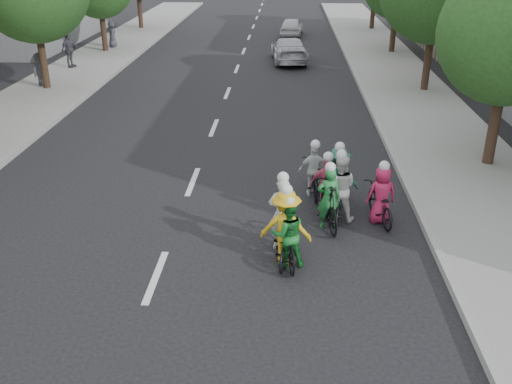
# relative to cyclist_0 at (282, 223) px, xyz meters

# --- Properties ---
(ground) EXTENTS (120.00, 120.00, 0.00)m
(ground) POSITION_rel_cyclist_0_xyz_m (-2.60, -1.43, -0.59)
(ground) COLOR black
(ground) RESTS_ON ground
(sidewalk_left) EXTENTS (4.00, 80.00, 0.15)m
(sidewalk_left) POSITION_rel_cyclist_0_xyz_m (-10.60, 8.57, -0.52)
(sidewalk_left) COLOR gray
(sidewalk_left) RESTS_ON ground
(curb_left) EXTENTS (0.18, 80.00, 0.18)m
(curb_left) POSITION_rel_cyclist_0_xyz_m (-8.65, 8.57, -0.50)
(curb_left) COLOR #999993
(curb_left) RESTS_ON ground
(sidewalk_right) EXTENTS (4.00, 80.00, 0.15)m
(sidewalk_right) POSITION_rel_cyclist_0_xyz_m (5.40, 8.57, -0.52)
(sidewalk_right) COLOR gray
(sidewalk_right) RESTS_ON ground
(curb_right) EXTENTS (0.18, 80.00, 0.18)m
(curb_right) POSITION_rel_cyclist_0_xyz_m (3.45, 8.57, -0.50)
(curb_right) COLOR #999993
(curb_right) RESTS_ON ground
(tree_r_0) EXTENTS (4.00, 4.00, 5.97)m
(tree_r_0) POSITION_rel_cyclist_0_xyz_m (6.20, 5.17, 3.37)
(tree_r_0) COLOR black
(tree_r_0) RESTS_ON ground
(cyclist_0) EXTENTS (0.63, 1.62, 1.86)m
(cyclist_0) POSITION_rel_cyclist_0_xyz_m (0.00, 0.00, 0.00)
(cyclist_0) COLOR black
(cyclist_0) RESTS_ON ground
(cyclist_1) EXTENTS (0.82, 1.72, 1.66)m
(cyclist_1) POSITION_rel_cyclist_0_xyz_m (0.13, -0.74, 0.03)
(cyclist_1) COLOR black
(cyclist_1) RESTS_ON ground
(cyclist_2) EXTENTS (1.17, 1.64, 1.85)m
(cyclist_2) POSITION_rel_cyclist_0_xyz_m (0.08, -0.66, 0.10)
(cyclist_2) COLOR black
(cyclist_2) RESTS_ON ground
(cyclist_3) EXTENTS (0.89, 1.77, 1.62)m
(cyclist_3) POSITION_rel_cyclist_0_xyz_m (1.10, 1.93, 0.01)
(cyclist_3) COLOR black
(cyclist_3) RESTS_ON ground
(cyclist_4) EXTENTS (0.90, 1.82, 1.61)m
(cyclist_4) POSITION_rel_cyclist_0_xyz_m (2.39, 1.41, -0.04)
(cyclist_4) COLOR black
(cyclist_4) RESTS_ON ground
(cyclist_5) EXTENTS (0.85, 1.97, 1.69)m
(cyclist_5) POSITION_rel_cyclist_0_xyz_m (1.09, 1.08, 0.03)
(cyclist_5) COLOR black
(cyclist_5) RESTS_ON ground
(cyclist_6) EXTENTS (0.90, 1.69, 1.84)m
(cyclist_6) POSITION_rel_cyclist_0_xyz_m (1.38, 1.48, 0.07)
(cyclist_6) COLOR black
(cyclist_6) RESTS_ON ground
(cyclist_7) EXTENTS (1.13, 1.52, 1.75)m
(cyclist_7) POSITION_rel_cyclist_0_xyz_m (1.41, 2.28, 0.09)
(cyclist_7) COLOR black
(cyclist_7) RESTS_ON ground
(cyclist_8) EXTENTS (0.86, 1.75, 1.58)m
(cyclist_8) POSITION_rel_cyclist_0_xyz_m (0.82, 2.92, -0.05)
(cyclist_8) COLOR black
(cyclist_8) RESTS_ON ground
(follow_car_lead) EXTENTS (2.25, 4.70, 1.32)m
(follow_car_lead) POSITION_rel_cyclist_0_xyz_m (0.14, 20.53, 0.07)
(follow_car_lead) COLOR #B7B8BC
(follow_car_lead) RESTS_ON ground
(follow_car_trail) EXTENTS (1.73, 3.69, 1.22)m
(follow_car_trail) POSITION_rel_cyclist_0_xyz_m (0.31, 29.50, 0.02)
(follow_car_trail) COLOR silver
(follow_car_trail) RESTS_ON ground
(spectator_0) EXTENTS (0.72, 1.04, 1.49)m
(spectator_0) POSITION_rel_cyclist_0_xyz_m (-11.17, 13.92, 0.30)
(spectator_0) COLOR #464752
(spectator_0) RESTS_ON sidewalk_left
(spectator_1) EXTENTS (0.75, 1.13, 1.79)m
(spectator_1) POSITION_rel_cyclist_0_xyz_m (-11.21, 17.85, 0.45)
(spectator_1) COLOR #4E4C59
(spectator_1) RESTS_ON sidewalk_left
(spectator_2) EXTENTS (0.66, 0.85, 1.53)m
(spectator_2) POSITION_rel_cyclist_0_xyz_m (-10.66, 23.73, 0.32)
(spectator_2) COLOR #45444F
(spectator_2) RESTS_ON sidewalk_left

